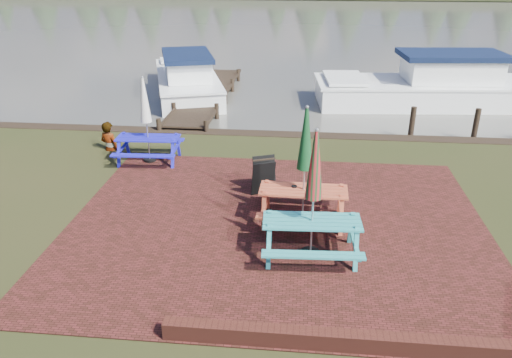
{
  "coord_description": "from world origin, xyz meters",
  "views": [
    {
      "loc": [
        0.5,
        -8.43,
        5.36
      ],
      "look_at": [
        -0.47,
        1.19,
        1.0
      ],
      "focal_mm": 35.0,
      "sensor_mm": 36.0,
      "label": 1
    }
  ],
  "objects_px": {
    "jetty": "(207,95)",
    "boat_jetty": "(187,81)",
    "picnic_table_red": "(304,184)",
    "person": "(107,122)",
    "chalkboard": "(264,176)",
    "boat_near": "(428,88)",
    "picnic_table_blue": "(148,133)",
    "picnic_table_teal": "(312,215)"
  },
  "relations": [
    {
      "from": "picnic_table_red",
      "to": "boat_jetty",
      "type": "relative_size",
      "value": 0.35
    },
    {
      "from": "boat_jetty",
      "to": "boat_near",
      "type": "distance_m",
      "value": 9.94
    },
    {
      "from": "picnic_table_red",
      "to": "jetty",
      "type": "relative_size",
      "value": 0.29
    },
    {
      "from": "picnic_table_red",
      "to": "jetty",
      "type": "height_order",
      "value": "picnic_table_red"
    },
    {
      "from": "picnic_table_red",
      "to": "person",
      "type": "distance_m",
      "value": 6.98
    },
    {
      "from": "jetty",
      "to": "boat_jetty",
      "type": "height_order",
      "value": "boat_jetty"
    },
    {
      "from": "chalkboard",
      "to": "person",
      "type": "relative_size",
      "value": 0.52
    },
    {
      "from": "boat_jetty",
      "to": "person",
      "type": "xyz_separation_m",
      "value": [
        -0.7,
        -7.32,
        0.44
      ]
    },
    {
      "from": "chalkboard",
      "to": "boat_near",
      "type": "bearing_deg",
      "value": 36.29
    },
    {
      "from": "picnic_table_blue",
      "to": "boat_near",
      "type": "distance_m",
      "value": 11.84
    },
    {
      "from": "picnic_table_teal",
      "to": "jetty",
      "type": "height_order",
      "value": "picnic_table_teal"
    },
    {
      "from": "picnic_table_blue",
      "to": "picnic_table_teal",
      "type": "bearing_deg",
      "value": -46.5
    },
    {
      "from": "jetty",
      "to": "picnic_table_teal",
      "type": "bearing_deg",
      "value": -69.63
    },
    {
      "from": "picnic_table_red",
      "to": "person",
      "type": "xyz_separation_m",
      "value": [
        -5.81,
        3.86,
        -0.05
      ]
    },
    {
      "from": "picnic_table_blue",
      "to": "person",
      "type": "distance_m",
      "value": 1.66
    },
    {
      "from": "picnic_table_blue",
      "to": "chalkboard",
      "type": "distance_m",
      "value": 3.82
    },
    {
      "from": "boat_jetty",
      "to": "boat_near",
      "type": "relative_size",
      "value": 0.87
    },
    {
      "from": "picnic_table_blue",
      "to": "boat_near",
      "type": "bearing_deg",
      "value": 37.02
    },
    {
      "from": "picnic_table_teal",
      "to": "picnic_table_blue",
      "type": "relative_size",
      "value": 1.07
    },
    {
      "from": "jetty",
      "to": "boat_near",
      "type": "height_order",
      "value": "boat_near"
    },
    {
      "from": "jetty",
      "to": "person",
      "type": "relative_size",
      "value": 5.27
    },
    {
      "from": "boat_jetty",
      "to": "person",
      "type": "relative_size",
      "value": 4.36
    },
    {
      "from": "picnic_table_teal",
      "to": "boat_near",
      "type": "bearing_deg",
      "value": 65.97
    },
    {
      "from": "jetty",
      "to": "person",
      "type": "bearing_deg",
      "value": -105.9
    },
    {
      "from": "chalkboard",
      "to": "boat_near",
      "type": "xyz_separation_m",
      "value": [
        5.77,
        9.22,
        0.01
      ]
    },
    {
      "from": "boat_jetty",
      "to": "chalkboard",
      "type": "bearing_deg",
      "value": -84.49
    },
    {
      "from": "boat_near",
      "to": "boat_jetty",
      "type": "bearing_deg",
      "value": 81.63
    },
    {
      "from": "jetty",
      "to": "boat_jetty",
      "type": "relative_size",
      "value": 1.21
    },
    {
      "from": "picnic_table_teal",
      "to": "person",
      "type": "xyz_separation_m",
      "value": [
        -5.99,
        5.2,
        -0.04
      ]
    },
    {
      "from": "picnic_table_teal",
      "to": "picnic_table_blue",
      "type": "bearing_deg",
      "value": 132.97
    },
    {
      "from": "picnic_table_blue",
      "to": "chalkboard",
      "type": "bearing_deg",
      "value": -29.34
    },
    {
      "from": "picnic_table_blue",
      "to": "jetty",
      "type": "bearing_deg",
      "value": 85.29
    },
    {
      "from": "picnic_table_red",
      "to": "person",
      "type": "bearing_deg",
      "value": 147.66
    },
    {
      "from": "picnic_table_red",
      "to": "boat_near",
      "type": "relative_size",
      "value": 0.3
    },
    {
      "from": "chalkboard",
      "to": "boat_near",
      "type": "distance_m",
      "value": 10.88
    },
    {
      "from": "boat_jetty",
      "to": "person",
      "type": "bearing_deg",
      "value": -112.83
    },
    {
      "from": "picnic_table_teal",
      "to": "picnic_table_blue",
      "type": "xyz_separation_m",
      "value": [
        -4.53,
        4.41,
        -0.06
      ]
    },
    {
      "from": "person",
      "to": "picnic_table_blue",
      "type": "bearing_deg",
      "value": 172.92
    },
    {
      "from": "jetty",
      "to": "person",
      "type": "distance_m",
      "value": 6.48
    },
    {
      "from": "boat_near",
      "to": "person",
      "type": "height_order",
      "value": "boat_near"
    },
    {
      "from": "boat_jetty",
      "to": "boat_near",
      "type": "height_order",
      "value": "boat_near"
    },
    {
      "from": "picnic_table_blue",
      "to": "chalkboard",
      "type": "xyz_separation_m",
      "value": [
        3.39,
        -1.73,
        -0.38
      ]
    }
  ]
}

